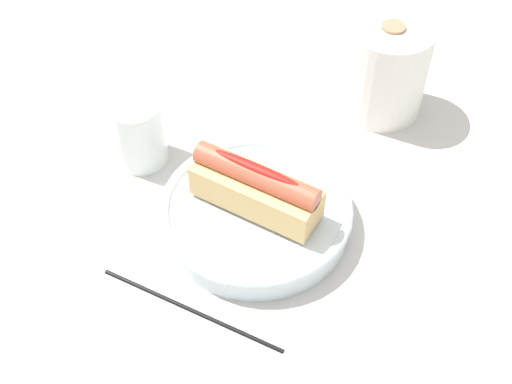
# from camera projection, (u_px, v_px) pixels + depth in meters

# --- Properties ---
(ground_plane) EXTENTS (2.40, 2.40, 0.00)m
(ground_plane) POSITION_uv_depth(u_px,v_px,m) (247.00, 207.00, 0.80)
(ground_plane) COLOR beige
(serving_bowl) EXTENTS (0.23, 0.23, 0.04)m
(serving_bowl) POSITION_uv_depth(u_px,v_px,m) (256.00, 213.00, 0.77)
(serving_bowl) COLOR silver
(serving_bowl) RESTS_ON ground_plane
(hotdog_front) EXTENTS (0.16, 0.07, 0.06)m
(hotdog_front) POSITION_uv_depth(u_px,v_px,m) (256.00, 187.00, 0.74)
(hotdog_front) COLOR #DBB270
(hotdog_front) RESTS_ON serving_bowl
(water_glass) EXTENTS (0.07, 0.07, 0.09)m
(water_glass) POSITION_uv_depth(u_px,v_px,m) (138.00, 135.00, 0.83)
(water_glass) COLOR white
(water_glass) RESTS_ON ground_plane
(paper_towel_roll) EXTENTS (0.11, 0.11, 0.13)m
(paper_towel_roll) POSITION_uv_depth(u_px,v_px,m) (386.00, 70.00, 0.88)
(paper_towel_roll) COLOR white
(paper_towel_roll) RESTS_ON ground_plane
(chopstick_near) EXTENTS (0.22, 0.05, 0.01)m
(chopstick_near) POSITION_uv_depth(u_px,v_px,m) (190.00, 309.00, 0.71)
(chopstick_near) COLOR black
(chopstick_near) RESTS_ON ground_plane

